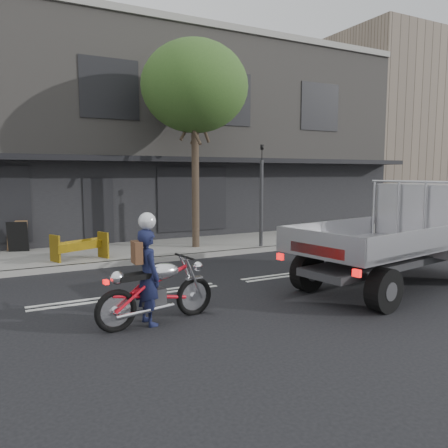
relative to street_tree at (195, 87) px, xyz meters
The scene contains 12 objects.
ground 7.09m from the street_tree, 117.65° to the right, with size 80.00×80.00×0.00m, color black.
sidewalk 5.67m from the street_tree, 167.20° to the left, with size 32.00×3.20×0.15m, color gray.
kerb 5.75m from the street_tree, 153.43° to the right, with size 32.00×0.20×0.15m, color gray.
building_main 7.54m from the street_tree, 107.22° to the left, with size 26.00×10.00×8.00m, color slate.
building_neighbour 19.17m from the street_tree, 21.75° to the left, with size 14.00×10.00×10.00m, color brown.
street_tree is the anchor object (origin of this frame).
traffic_light_pole 4.23m from the street_tree, 23.03° to the right, with size 0.12×0.12×3.50m.
motorcycle 8.37m from the street_tree, 119.39° to the right, with size 2.20×0.64×1.14m.
rider 8.30m from the street_tree, 120.47° to the right, with size 0.60×0.39×1.65m, color #151A3B.
flatbed_ute 7.89m from the street_tree, 61.16° to the right, with size 5.50×2.93×2.42m.
construction_barrier 6.10m from the street_tree, 169.49° to the right, with size 1.40×0.56×0.78m, color yellow, non-canonical shape.
sandwich_board 7.21m from the street_tree, 162.39° to the left, with size 0.60×0.40×0.95m, color black, non-canonical shape.
Camera 1 is at (-3.56, -8.86, 2.58)m, focal length 35.00 mm.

